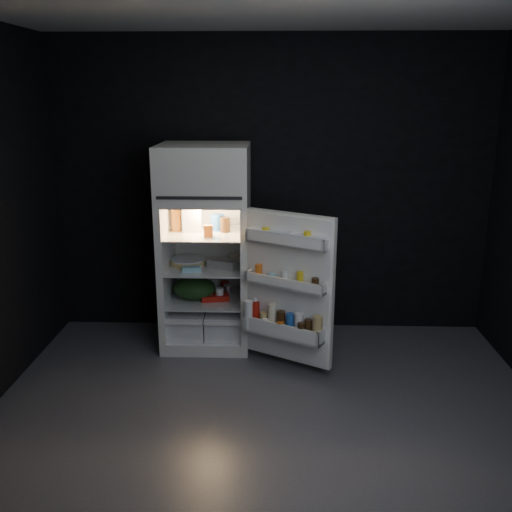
{
  "coord_description": "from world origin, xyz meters",
  "views": [
    {
      "loc": [
        0.03,
        -3.5,
        2.19
      ],
      "look_at": [
        -0.12,
        1.0,
        0.9
      ],
      "focal_mm": 40.0,
      "sensor_mm": 36.0,
      "label": 1
    }
  ],
  "objects_px": {
    "refrigerator": "(206,239)",
    "egg_carton": "(222,264)",
    "fridge_door": "(287,292)",
    "milk_jug": "(192,217)",
    "yogurt_tray": "(215,297)"
  },
  "relations": [
    {
      "from": "fridge_door",
      "to": "yogurt_tray",
      "type": "relative_size",
      "value": 5.04
    },
    {
      "from": "fridge_door",
      "to": "egg_carton",
      "type": "relative_size",
      "value": 4.74
    },
    {
      "from": "fridge_door",
      "to": "yogurt_tray",
      "type": "height_order",
      "value": "fridge_door"
    },
    {
      "from": "refrigerator",
      "to": "fridge_door",
      "type": "bearing_deg",
      "value": -38.7
    },
    {
      "from": "refrigerator",
      "to": "egg_carton",
      "type": "height_order",
      "value": "refrigerator"
    },
    {
      "from": "fridge_door",
      "to": "milk_jug",
      "type": "xyz_separation_m",
      "value": [
        -0.82,
        0.59,
        0.47
      ]
    },
    {
      "from": "refrigerator",
      "to": "milk_jug",
      "type": "bearing_deg",
      "value": 167.58
    },
    {
      "from": "milk_jug",
      "to": "egg_carton",
      "type": "xyz_separation_m",
      "value": [
        0.27,
        -0.13,
        -0.38
      ]
    },
    {
      "from": "refrigerator",
      "to": "egg_carton",
      "type": "relative_size",
      "value": 6.92
    },
    {
      "from": "egg_carton",
      "to": "yogurt_tray",
      "type": "xyz_separation_m",
      "value": [
        -0.07,
        0.01,
        -0.31
      ]
    },
    {
      "from": "refrigerator",
      "to": "milk_jug",
      "type": "xyz_separation_m",
      "value": [
        -0.12,
        0.03,
        0.19
      ]
    },
    {
      "from": "fridge_door",
      "to": "egg_carton",
      "type": "xyz_separation_m",
      "value": [
        -0.56,
        0.46,
        0.08
      ]
    },
    {
      "from": "refrigerator",
      "to": "fridge_door",
      "type": "relative_size",
      "value": 1.46
    },
    {
      "from": "egg_carton",
      "to": "refrigerator",
      "type": "bearing_deg",
      "value": 168.56
    },
    {
      "from": "refrigerator",
      "to": "fridge_door",
      "type": "height_order",
      "value": "refrigerator"
    }
  ]
}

